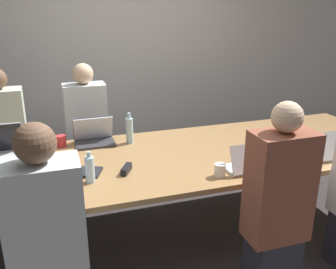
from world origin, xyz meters
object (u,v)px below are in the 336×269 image
Objects in this scene: bottle_far_midleft at (129,130)px; cup_near_midright at (220,170)px; stapler at (126,169)px; laptop_near_midright at (250,163)px; laptop_near_left at (51,185)px; laptop_near_right at (325,151)px; cup_far_midleft at (61,141)px; laptop_far_left at (3,147)px; bottle_near_midright at (265,148)px; person_near_midright at (277,208)px; bottle_near_left at (90,169)px; person_far_midleft at (88,135)px; person_near_left at (49,251)px; cup_near_left at (10,191)px; person_far_left at (6,144)px; laptop_far_midleft at (94,136)px.

bottle_far_midleft is 0.99m from cup_near_midright.
laptop_near_midright is at bearing 12.93° from stapler.
laptop_near_left is 2.28× the size of stapler.
cup_near_midright is at bearing 2.01° from laptop_near_right.
laptop_far_left is (-0.46, -0.08, 0.03)m from cup_far_midleft.
bottle_near_midright is at bearing -19.20° from laptop_near_right.
laptop_far_left reaches higher than stapler.
person_near_midright reaches higher than bottle_near_midright.
bottle_near_left is 1.39m from bottle_near_midright.
person_far_midleft is 4.97× the size of bottle_far_midleft.
laptop_far_left is (-0.31, 1.32, 0.14)m from person_near_left.
laptop_near_right reaches higher than bottle_near_midright.
person_near_left reaches higher than cup_near_midright.
bottle_near_left is at bearing -122.56° from bottle_far_midleft.
cup_near_midright is (1.42, -0.15, 0.01)m from cup_near_left.
laptop_near_midright is at bearing -37.41° from person_far_left.
person_near_midright is at bearing 85.87° from laptop_near_midright.
laptop_near_midright is 0.45m from person_near_midright.
bottle_near_left is 0.68× the size of laptop_near_midright.
person_near_left is 1.46m from laptop_far_midleft.
person_near_midright is at bearing -9.71° from stapler.
laptop_near_right is (2.36, -0.11, 0.03)m from cup_near_left.
laptop_far_midleft is at bearing 131.28° from stapler.
bottle_near_left is 1.51× the size of stapler.
bottle_near_left is at bearing -28.61° from person_near_midright.
person_near_left is 1.01× the size of person_near_midright.
laptop_near_midright is at bearing -36.23° from cup_far_midleft.
cup_far_midleft is at bearing -36.23° from laptop_near_midright.
laptop_near_left is at bearing -1.16° from laptop_near_right.
bottle_near_left reaches higher than laptop_near_right.
laptop_far_midleft is at bearing -54.31° from person_near_midright.
person_far_left is at bearing 154.24° from bottle_far_midleft.
person_near_midright is (-0.03, -0.43, -0.13)m from laptop_near_midright.
person_near_midright is at bearing -114.22° from bottle_near_midright.
bottle_near_left is (0.52, 0.05, 0.06)m from cup_near_left.
person_near_left is 1.41m from cup_far_midleft.
stapler is at bearing -39.19° from person_near_midright.
person_far_midleft is (0.41, 1.81, -0.01)m from person_near_left.
person_far_left is (-1.08, 0.52, -0.19)m from bottle_far_midleft.
stapler is (0.16, -1.11, 0.09)m from person_far_midleft.
bottle_near_left is 0.82× the size of bottle_far_midleft.
cup_far_midleft is at bearing 137.48° from cup_near_midright.
bottle_near_midright is at bearing -30.41° from person_far_left.
person_far_midleft is at bearing -52.91° from laptop_near_midright.
person_far_midleft reaches higher than bottle_far_midleft.
bottle_far_midleft is at bearing 118.47° from cup_near_midright.
bottle_near_left is at bearing 179.90° from bottle_near_midright.
laptop_near_left is at bearing -19.62° from person_near_midright.
bottle_near_left is 1.21m from person_far_midleft.
person_far_midleft is 1.60m from cup_near_midright.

